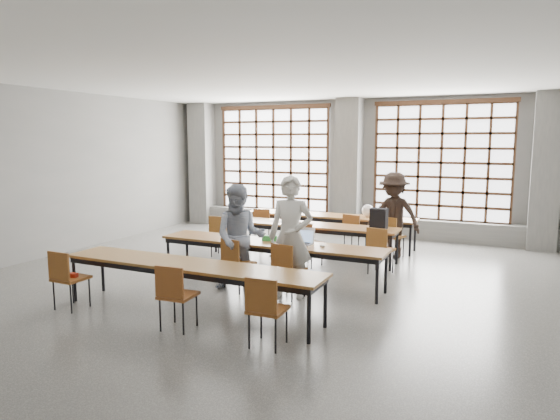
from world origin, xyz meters
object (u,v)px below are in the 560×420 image
object	(u,v)px
chair_near_mid	(175,291)
chair_near_right	(265,305)
desk_row_b	(302,226)
chair_back_mid	(354,230)
chair_back_right	(391,233)
chair_mid_centre	(307,239)
mouse	(322,246)
backpack	(379,219)
chair_mid_left	(220,232)
student_back	(394,215)
chair_back_left	(263,223)
chair_front_left	(235,259)
phone	(277,244)
laptop_front	(303,240)
chair_front_right	(286,265)
student_male	(291,237)
laptop_back	(387,215)
chair_mid_right	(379,246)
green_box	(270,238)
student_female	(240,238)
desk_row_a	(329,218)
plastic_bag	(368,211)
desk_row_c	(270,246)
red_pouch	(71,275)
desk_row_d	(190,268)

from	to	relation	value
chair_near_mid	chair_near_right	xyz separation A→B (m)	(1.30, -0.00, 0.00)
desk_row_b	chair_back_mid	size ratio (longest dim) A/B	4.55
chair_back_right	chair_mid_centre	distance (m)	1.90
mouse	backpack	size ratio (longest dim) A/B	0.24
chair_mid_left	student_back	bearing A→B (deg)	24.40
chair_back_left	chair_front_left	bearing A→B (deg)	-70.43
phone	backpack	size ratio (longest dim) A/B	0.33
laptop_front	chair_front_right	bearing A→B (deg)	-87.40
student_male	laptop_back	distance (m)	4.01
chair_back_mid	backpack	xyz separation A→B (m)	(0.70, -0.69, 0.39)
chair_mid_right	green_box	size ratio (longest dim) A/B	3.52
student_female	green_box	distance (m)	0.64
chair_front_left	laptop_front	world-z (taller)	laptop_front
chair_mid_left	chair_near_right	xyz separation A→B (m)	(2.95, -3.79, 0.00)
desk_row_b	student_male	bearing A→B (deg)	-71.41
chair_front_left	laptop_front	distance (m)	1.17
backpack	desk_row_a	bearing A→B (deg)	141.91
desk_row_b	chair_mid_right	distance (m)	1.90
green_box	plastic_bag	bearing A→B (deg)	76.07
desk_row_c	red_pouch	size ratio (longest dim) A/B	20.00
chair_mid_right	green_box	distance (m)	2.06
chair_mid_centre	chair_near_right	xyz separation A→B (m)	(0.98, -3.80, 0.00)
chair_back_left	phone	distance (m)	3.30
plastic_bag	chair_back_right	bearing A→B (deg)	-44.98
student_back	plastic_bag	xyz separation A→B (m)	(-0.70, 0.55, -0.02)
chair_mid_left	plastic_bag	size ratio (longest dim) A/B	3.08
chair_mid_left	red_pouch	world-z (taller)	chair_mid_left
mouse	chair_near_mid	bearing A→B (deg)	-114.95
chair_mid_left	student_female	size ratio (longest dim) A/B	0.51
desk_row_d	chair_back_mid	world-z (taller)	chair_back_mid
desk_row_a	chair_near_right	distance (m)	5.93
desk_row_c	chair_mid_right	distance (m)	2.07
student_female	student_back	xyz separation A→B (m)	(1.78, 3.36, 0.02)
desk_row_a	chair_mid_right	size ratio (longest dim) A/B	4.55
phone	laptop_back	bearing A→B (deg)	73.93
chair_front_left	chair_mid_centre	bearing A→B (deg)	76.91
chair_back_left	student_back	world-z (taller)	student_back
chair_near_mid	plastic_bag	xyz separation A→B (m)	(0.95, 5.84, 0.34)
chair_mid_right	chair_near_mid	size ratio (longest dim) A/B	1.00
desk_row_c	plastic_bag	size ratio (longest dim) A/B	13.99
chair_mid_left	chair_mid_centre	distance (m)	1.97
chair_near_right	laptop_back	xyz separation A→B (m)	(0.08, 5.90, 0.25)
chair_mid_centre	phone	xyz separation A→B (m)	(0.04, -1.46, 0.20)
chair_mid_right	red_pouch	size ratio (longest dim) A/B	4.40
laptop_front	phone	bearing A→B (deg)	-150.48
desk_row_c	mouse	size ratio (longest dim) A/B	40.82
chair_mid_left	student_back	size ratio (longest dim) A/B	0.49
chair_mid_centre	plastic_bag	distance (m)	2.17
desk_row_c	laptop_back	xyz separation A→B (m)	(1.21, 3.46, 0.13)
backpack	chair_mid_right	bearing A→B (deg)	-71.14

